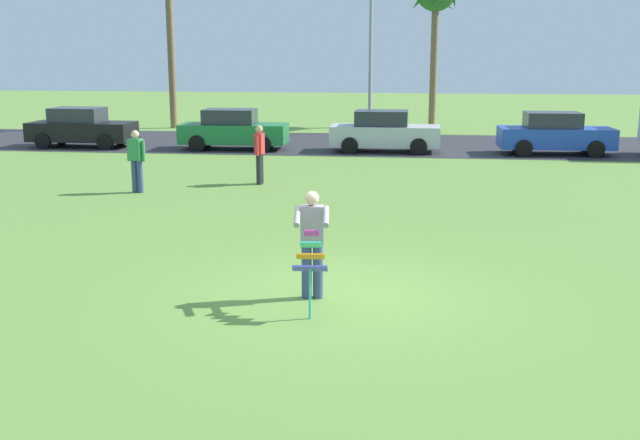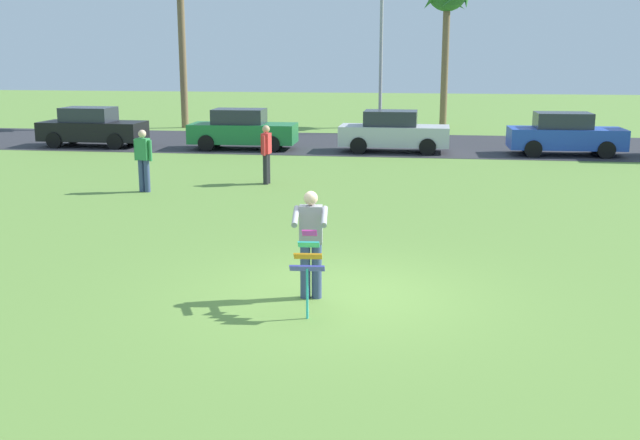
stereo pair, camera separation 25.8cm
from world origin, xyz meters
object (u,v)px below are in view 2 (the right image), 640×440
(streetlight_pole, at_px, (381,48))
(person_walker_near, at_px, (143,159))
(parked_car_black, at_px, (92,128))
(parked_car_green, at_px, (242,130))
(parked_car_blue, at_px, (565,135))
(person_kite_flyer, at_px, (311,240))
(kite_held, at_px, (308,260))
(parked_car_silver, at_px, (393,132))
(person_walker_far, at_px, (266,152))

(streetlight_pole, distance_m, person_walker_near, 17.80)
(parked_car_black, height_order, person_walker_near, person_walker_near)
(person_walker_near, bearing_deg, streetlight_pole, 71.84)
(parked_car_green, relative_size, person_walker_near, 2.45)
(parked_car_blue, distance_m, streetlight_pole, 10.78)
(parked_car_green, distance_m, parked_car_blue, 12.44)
(person_kite_flyer, bearing_deg, parked_car_black, 123.42)
(kite_held, bearing_deg, parked_car_silver, 88.98)
(parked_car_black, relative_size, person_walker_far, 2.44)
(kite_held, relative_size, person_walker_near, 0.72)
(parked_car_silver, bearing_deg, streetlight_pole, 97.86)
(person_walker_near, xyz_separation_m, person_walker_far, (3.10, 1.76, 0.00))
(parked_car_black, relative_size, parked_car_silver, 1.00)
(kite_held, height_order, parked_car_black, parked_car_black)
(parked_car_green, distance_m, streetlight_pole, 9.30)
(parked_car_black, distance_m, person_walker_near, 11.20)
(parked_car_blue, height_order, streetlight_pole, streetlight_pole)
(parked_car_blue, bearing_deg, person_walker_near, -143.51)
(person_walker_far, bearing_deg, parked_car_green, 108.88)
(kite_held, distance_m, streetlight_pole, 26.17)
(parked_car_blue, xyz_separation_m, person_walker_far, (-9.78, -7.77, 0.16))
(parked_car_blue, bearing_deg, person_kite_flyer, -110.75)
(person_kite_flyer, bearing_deg, kite_held, -84.25)
(parked_car_silver, distance_m, parked_car_blue, 6.43)
(person_kite_flyer, distance_m, person_walker_near, 10.46)
(parked_car_blue, relative_size, person_walker_near, 2.45)
(parked_car_green, height_order, parked_car_blue, same)
(parked_car_black, height_order, parked_car_green, same)
(parked_car_silver, xyz_separation_m, parked_car_blue, (6.43, -0.00, 0.00))
(parked_car_silver, bearing_deg, kite_held, -91.02)
(person_kite_flyer, distance_m, streetlight_pole, 25.39)
(parked_car_blue, bearing_deg, parked_car_silver, 179.99)
(parked_car_green, xyz_separation_m, parked_car_blue, (12.44, -0.00, 0.00))
(streetlight_pole, bearing_deg, person_walker_near, -108.16)
(person_kite_flyer, xyz_separation_m, person_walker_far, (-2.93, 10.29, -0.02))
(parked_car_black, distance_m, person_walker_far, 11.88)
(parked_car_black, bearing_deg, parked_car_green, -0.01)
(person_walker_far, bearing_deg, parked_car_blue, 38.48)
(person_kite_flyer, distance_m, parked_car_green, 18.91)
(person_kite_flyer, xyz_separation_m, streetlight_pole, (-0.57, 25.20, 3.05))
(kite_held, bearing_deg, parked_car_black, 122.49)
(person_walker_far, bearing_deg, streetlight_pole, 80.99)
(parked_car_green, xyz_separation_m, streetlight_pole, (5.02, 7.13, 3.22))
(parked_car_silver, height_order, streetlight_pole, streetlight_pole)
(person_kite_flyer, height_order, person_walker_near, same)
(person_kite_flyer, relative_size, parked_car_blue, 0.41)
(kite_held, xyz_separation_m, streetlight_pole, (-0.65, 25.98, 3.15))
(parked_car_black, bearing_deg, person_walker_far, -40.85)
(parked_car_black, relative_size, streetlight_pole, 0.60)
(streetlight_pole, bearing_deg, parked_car_green, -125.14)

